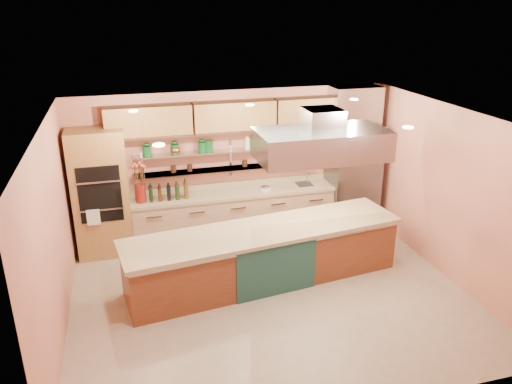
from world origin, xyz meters
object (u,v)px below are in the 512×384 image
object	(u,v)px
island	(264,255)
refrigerator	(352,176)
copper_kettle	(176,150)
green_canister	(208,146)
flower_vase	(140,193)
kitchen_scale	(265,188)

from	to	relation	value
island	refrigerator	bearing A→B (deg)	28.35
island	copper_kettle	bearing A→B (deg)	113.44
island	green_canister	world-z (taller)	green_canister
island	green_canister	size ratio (longest dim) A/B	22.13
flower_vase	kitchen_scale	world-z (taller)	flower_vase
kitchen_scale	copper_kettle	bearing A→B (deg)	-164.91
copper_kettle	island	bearing A→B (deg)	-59.18
refrigerator	island	xyz separation A→B (m)	(-2.31, -1.66, -0.59)
refrigerator	flower_vase	distance (m)	4.13
island	copper_kettle	world-z (taller)	copper_kettle
island	flower_vase	bearing A→B (deg)	130.08
refrigerator	flower_vase	world-z (taller)	refrigerator
island	flower_vase	world-z (taller)	flower_vase
kitchen_scale	copper_kettle	world-z (taller)	copper_kettle
refrigerator	island	size ratio (longest dim) A/B	0.47
island	kitchen_scale	bearing A→B (deg)	65.90
kitchen_scale	green_canister	distance (m)	1.34
flower_vase	copper_kettle	xyz separation A→B (m)	(0.69, 0.22, 0.69)
island	copper_kettle	size ratio (longest dim) A/B	26.38
refrigerator	flower_vase	xyz separation A→B (m)	(-4.13, 0.01, 0.05)
kitchen_scale	green_canister	world-z (taller)	green_canister
refrigerator	green_canister	xyz separation A→B (m)	(-2.83, 0.23, 0.77)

